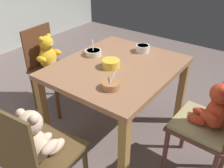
# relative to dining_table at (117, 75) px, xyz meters

# --- Properties ---
(ground_plane) EXTENTS (5.20, 5.20, 0.04)m
(ground_plane) POSITION_rel_dining_table_xyz_m (0.00, 0.00, -0.63)
(ground_plane) COLOR #6D5D59
(dining_table) EXTENTS (1.06, 0.90, 0.70)m
(dining_table) POSITION_rel_dining_table_xyz_m (0.00, 0.00, 0.00)
(dining_table) COLOR #966748
(dining_table) RESTS_ON ground_plane
(teddy_chair_near_left) EXTENTS (0.45, 0.42, 0.90)m
(teddy_chair_near_left) POSITION_rel_dining_table_xyz_m (-0.89, -0.05, -0.07)
(teddy_chair_near_left) COLOR brown
(teddy_chair_near_left) RESTS_ON ground_plane
(teddy_chair_near_front) EXTENTS (0.42, 0.43, 0.95)m
(teddy_chair_near_front) POSITION_rel_dining_table_xyz_m (-0.01, -0.80, -0.07)
(teddy_chair_near_front) COLOR brown
(teddy_chair_near_front) RESTS_ON ground_plane
(teddy_chair_far_center) EXTENTS (0.42, 0.41, 0.86)m
(teddy_chair_far_center) POSITION_rel_dining_table_xyz_m (-0.04, 0.81, -0.08)
(teddy_chair_far_center) COLOR brown
(teddy_chair_far_center) RESTS_ON ground_plane
(porridge_bowl_white_near_right) EXTENTS (0.12, 0.12, 0.12)m
(porridge_bowl_white_near_right) POSITION_rel_dining_table_xyz_m (0.37, -0.03, 0.12)
(porridge_bowl_white_near_right) COLOR silver
(porridge_bowl_white_near_right) RESTS_ON dining_table
(porridge_bowl_cream_far_center) EXTENTS (0.15, 0.15, 0.12)m
(porridge_bowl_cream_far_center) POSITION_rel_dining_table_xyz_m (0.04, 0.29, 0.12)
(porridge_bowl_cream_far_center) COLOR beige
(porridge_bowl_cream_far_center) RESTS_ON dining_table
(porridge_bowl_terracotta_near_left) EXTENTS (0.14, 0.13, 0.11)m
(porridge_bowl_terracotta_near_left) POSITION_rel_dining_table_xyz_m (-0.32, -0.17, 0.12)
(porridge_bowl_terracotta_near_left) COLOR #B47347
(porridge_bowl_terracotta_near_left) RESTS_ON dining_table
(porridge_bowl_yellow_center) EXTENTS (0.14, 0.14, 0.06)m
(porridge_bowl_yellow_center) POSITION_rel_dining_table_xyz_m (-0.06, 0.02, 0.12)
(porridge_bowl_yellow_center) COLOR yellow
(porridge_bowl_yellow_center) RESTS_ON dining_table
(metal_pail) EXTENTS (0.26, 0.26, 0.24)m
(metal_pail) POSITION_rel_dining_table_xyz_m (0.92, 2.15, -0.49)
(metal_pail) COLOR #93969B
(metal_pail) RESTS_ON ground_plane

